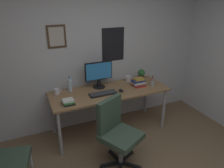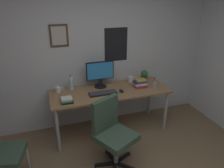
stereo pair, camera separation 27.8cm
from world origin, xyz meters
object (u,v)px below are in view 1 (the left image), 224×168
side_chair (2,158)px  pen_cup (153,83)px  keyboard (103,94)px  coffee_mug_far (57,91)px  coffee_mug_near (128,79)px  potted_plant (141,74)px  monitor (99,74)px  book_stack_right (68,102)px  office_chair (116,130)px  computer_mouse (121,91)px  water_bottle (70,85)px  book_stack_left (138,82)px

side_chair → pen_cup: pen_cup is taller
keyboard → coffee_mug_far: size_ratio=3.57×
coffee_mug_near → potted_plant: (0.25, -0.02, 0.05)m
side_chair → coffee_mug_near: side_chair is taller
monitor → keyboard: bearing=-98.3°
monitor → book_stack_right: 0.74m
office_chair → coffee_mug_far: 1.14m
computer_mouse → book_stack_right: size_ratio=0.65×
pen_cup → office_chair: bearing=-147.1°
monitor → computer_mouse: size_ratio=4.18×
keyboard → coffee_mug_near: (0.60, 0.32, 0.04)m
potted_plant → water_bottle: bearing=179.3°
keyboard → book_stack_left: 0.67m
office_chair → book_stack_left: 1.07m
office_chair → book_stack_left: (0.74, 0.73, 0.28)m
monitor → coffee_mug_near: bearing=3.4°
computer_mouse → coffee_mug_far: size_ratio=0.91×
computer_mouse → water_bottle: size_ratio=0.44×
water_bottle → potted_plant: (1.29, -0.02, -0.00)m
side_chair → keyboard: 1.58m
office_chair → water_bottle: water_bottle is taller
water_bottle → pen_cup: 1.36m
computer_mouse → water_bottle: water_bottle is taller
side_chair → book_stack_left: size_ratio=4.06×
computer_mouse → office_chair: bearing=-120.5°
pen_cup → book_stack_left: size_ratio=0.93×
keyboard → book_stack_left: size_ratio=2.00×
computer_mouse → coffee_mug_near: bearing=48.2°
office_chair → coffee_mug_near: bearing=55.2°
book_stack_left → book_stack_right: (-1.23, -0.17, -0.03)m
potted_plant → book_stack_right: bearing=-164.3°
monitor → pen_cup: (0.83, -0.33, -0.19)m
computer_mouse → pen_cup: (0.57, -0.02, 0.04)m
water_bottle → pen_cup: water_bottle is taller
monitor → coffee_mug_far: bearing=179.5°
coffee_mug_far → potted_plant: size_ratio=0.62×
coffee_mug_far → book_stack_right: 0.40m
office_chair → book_stack_right: bearing=131.2°
coffee_mug_far → pen_cup: size_ratio=0.60×
water_bottle → coffee_mug_near: bearing=0.0°
computer_mouse → water_bottle: 0.81m
side_chair → book_stack_left: (2.11, 0.66, 0.31)m
computer_mouse → pen_cup: pen_cup is taller
side_chair → monitor: (1.48, 0.88, 0.49)m
keyboard → computer_mouse: (0.30, -0.02, 0.01)m
book_stack_left → book_stack_right: 1.24m
water_bottle → potted_plant: 1.29m
potted_plant → book_stack_right: 1.48m
office_chair → keyboard: size_ratio=2.21×
water_bottle → coffee_mug_near: size_ratio=2.08×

